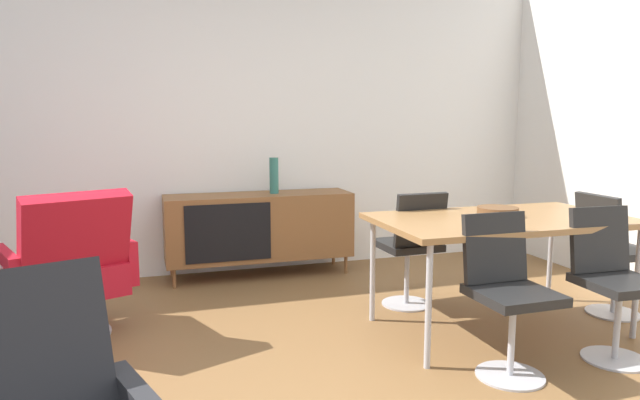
{
  "coord_description": "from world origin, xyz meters",
  "views": [
    {
      "loc": [
        -0.57,
        -2.45,
        1.36
      ],
      "look_at": [
        0.39,
        0.58,
        0.9
      ],
      "focal_mm": 31.69,
      "sensor_mm": 36.0,
      "label": 1
    }
  ],
  "objects_px": {
    "sideboard": "(259,226)",
    "dining_chair_front_left": "(507,288)",
    "vase_cobalt": "(274,176)",
    "dining_chair_front_right": "(612,277)",
    "wooden_bowl_on_table": "(498,212)",
    "lounge_chair_red": "(70,266)",
    "dining_table": "(502,224)",
    "dining_chair_back_left": "(412,244)",
    "dining_chair_far_end": "(610,249)"
  },
  "relations": [
    {
      "from": "sideboard",
      "to": "dining_chair_front_left",
      "type": "distance_m",
      "value": 2.45
    },
    {
      "from": "vase_cobalt",
      "to": "dining_chair_front_right",
      "type": "distance_m",
      "value": 2.73
    },
    {
      "from": "wooden_bowl_on_table",
      "to": "lounge_chair_red",
      "type": "bearing_deg",
      "value": 167.13
    },
    {
      "from": "vase_cobalt",
      "to": "dining_table",
      "type": "height_order",
      "value": "vase_cobalt"
    },
    {
      "from": "dining_chair_front_left",
      "to": "dining_chair_back_left",
      "type": "bearing_deg",
      "value": 89.84
    },
    {
      "from": "dining_table",
      "to": "dining_chair_front_left",
      "type": "distance_m",
      "value": 0.7
    },
    {
      "from": "dining_chair_back_left",
      "to": "lounge_chair_red",
      "type": "distance_m",
      "value": 2.27
    },
    {
      "from": "sideboard",
      "to": "dining_chair_back_left",
      "type": "height_order",
      "value": "dining_chair_back_left"
    },
    {
      "from": "wooden_bowl_on_table",
      "to": "dining_chair_front_left",
      "type": "height_order",
      "value": "dining_chair_front_left"
    },
    {
      "from": "vase_cobalt",
      "to": "dining_table",
      "type": "xyz_separation_m",
      "value": [
        1.09,
        -1.73,
        -0.18
      ]
    },
    {
      "from": "vase_cobalt",
      "to": "dining_table",
      "type": "relative_size",
      "value": 0.19
    },
    {
      "from": "dining_table",
      "to": "lounge_chair_red",
      "type": "bearing_deg",
      "value": 166.32
    },
    {
      "from": "wooden_bowl_on_table",
      "to": "lounge_chair_red",
      "type": "xyz_separation_m",
      "value": [
        -2.61,
        0.6,
        -0.3
      ]
    },
    {
      "from": "dining_chair_far_end",
      "to": "lounge_chair_red",
      "type": "xyz_separation_m",
      "value": [
        -3.51,
        0.64,
        -0.0
      ]
    },
    {
      "from": "dining_chair_back_left",
      "to": "wooden_bowl_on_table",
      "type": "bearing_deg",
      "value": -56.56
    },
    {
      "from": "dining_chair_front_right",
      "to": "dining_table",
      "type": "bearing_deg",
      "value": 122.25
    },
    {
      "from": "sideboard",
      "to": "dining_chair_far_end",
      "type": "xyz_separation_m",
      "value": [
        2.11,
        -1.72,
        0.03
      ]
    },
    {
      "from": "sideboard",
      "to": "wooden_bowl_on_table",
      "type": "relative_size",
      "value": 6.15
    },
    {
      "from": "vase_cobalt",
      "to": "dining_chair_back_left",
      "type": "bearing_deg",
      "value": -57.65
    },
    {
      "from": "vase_cobalt",
      "to": "dining_chair_far_end",
      "type": "height_order",
      "value": "vase_cobalt"
    },
    {
      "from": "sideboard",
      "to": "dining_chair_front_left",
      "type": "relative_size",
      "value": 1.87
    },
    {
      "from": "dining_chair_back_left",
      "to": "dining_chair_front_right",
      "type": "bearing_deg",
      "value": -57.94
    },
    {
      "from": "wooden_bowl_on_table",
      "to": "dining_chair_front_left",
      "type": "distance_m",
      "value": 0.75
    },
    {
      "from": "dining_chair_back_left",
      "to": "dining_chair_front_right",
      "type": "xyz_separation_m",
      "value": [
        0.7,
        -1.12,
        0.0
      ]
    },
    {
      "from": "sideboard",
      "to": "dining_chair_far_end",
      "type": "bearing_deg",
      "value": -39.2
    },
    {
      "from": "sideboard",
      "to": "lounge_chair_red",
      "type": "xyz_separation_m",
      "value": [
        -1.39,
        -1.09,
        0.03
      ]
    },
    {
      "from": "vase_cobalt",
      "to": "dining_chair_far_end",
      "type": "xyz_separation_m",
      "value": [
        1.98,
        -1.73,
        -0.41
      ]
    },
    {
      "from": "dining_chair_front_left",
      "to": "dining_chair_back_left",
      "type": "xyz_separation_m",
      "value": [
        0.0,
        1.12,
        0.0
      ]
    },
    {
      "from": "vase_cobalt",
      "to": "wooden_bowl_on_table",
      "type": "xyz_separation_m",
      "value": [
        1.08,
        -1.69,
        -0.11
      ]
    },
    {
      "from": "sideboard",
      "to": "lounge_chair_red",
      "type": "distance_m",
      "value": 1.77
    },
    {
      "from": "dining_chair_front_right",
      "to": "wooden_bowl_on_table",
      "type": "bearing_deg",
      "value": 120.84
    },
    {
      "from": "dining_chair_back_left",
      "to": "vase_cobalt",
      "type": "bearing_deg",
      "value": 122.35
    },
    {
      "from": "dining_chair_front_right",
      "to": "dining_chair_back_left",
      "type": "bearing_deg",
      "value": 122.06
    },
    {
      "from": "vase_cobalt",
      "to": "lounge_chair_red",
      "type": "height_order",
      "value": "vase_cobalt"
    },
    {
      "from": "sideboard",
      "to": "dining_chair_front_left",
      "type": "height_order",
      "value": "dining_chair_front_left"
    },
    {
      "from": "sideboard",
      "to": "lounge_chair_red",
      "type": "relative_size",
      "value": 1.69
    },
    {
      "from": "dining_chair_far_end",
      "to": "sideboard",
      "type": "bearing_deg",
      "value": 140.8
    },
    {
      "from": "dining_table",
      "to": "dining_chair_front_right",
      "type": "distance_m",
      "value": 0.7
    },
    {
      "from": "dining_chair_front_right",
      "to": "lounge_chair_red",
      "type": "height_order",
      "value": "lounge_chair_red"
    },
    {
      "from": "dining_chair_front_right",
      "to": "lounge_chair_red",
      "type": "bearing_deg",
      "value": 158.06
    },
    {
      "from": "lounge_chair_red",
      "to": "wooden_bowl_on_table",
      "type": "bearing_deg",
      "value": -12.87
    },
    {
      "from": "wooden_bowl_on_table",
      "to": "dining_chair_far_end",
      "type": "xyz_separation_m",
      "value": [
        0.89,
        -0.04,
        -0.3
      ]
    },
    {
      "from": "sideboard",
      "to": "wooden_bowl_on_table",
      "type": "xyz_separation_m",
      "value": [
        1.22,
        -1.68,
        0.33
      ]
    },
    {
      "from": "sideboard",
      "to": "dining_table",
      "type": "relative_size",
      "value": 1.0
    },
    {
      "from": "dining_chair_back_left",
      "to": "lounge_chair_red",
      "type": "relative_size",
      "value": 0.9
    },
    {
      "from": "dining_chair_front_left",
      "to": "dining_table",
      "type": "bearing_deg",
      "value": 57.89
    },
    {
      "from": "dining_table",
      "to": "dining_chair_far_end",
      "type": "height_order",
      "value": "dining_chair_far_end"
    },
    {
      "from": "dining_chair_far_end",
      "to": "vase_cobalt",
      "type": "bearing_deg",
      "value": 138.86
    },
    {
      "from": "dining_table",
      "to": "lounge_chair_red",
      "type": "relative_size",
      "value": 1.69
    },
    {
      "from": "dining_table",
      "to": "dining_chair_front_left",
      "type": "xyz_separation_m",
      "value": [
        -0.35,
        -0.56,
        -0.23
      ]
    }
  ]
}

